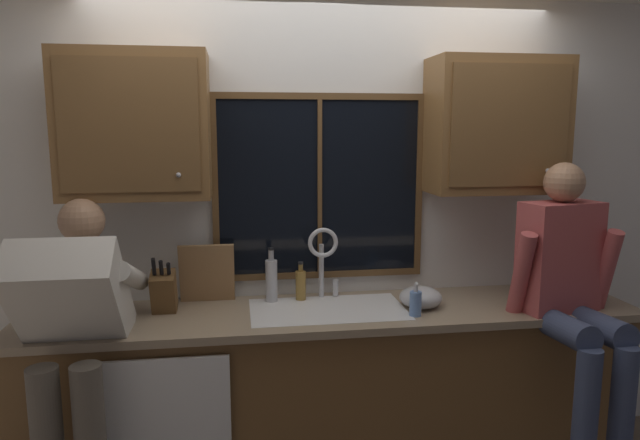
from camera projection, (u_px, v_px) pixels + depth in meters
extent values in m
cube|color=silver|center=(323.00, 230.00, 3.24)|extent=(5.50, 0.12, 2.55)
cube|color=black|center=(319.00, 187.00, 3.13)|extent=(1.10, 0.02, 0.95)
cube|color=brown|center=(320.00, 96.00, 3.04)|extent=(1.17, 0.02, 0.04)
cube|color=brown|center=(320.00, 275.00, 3.20)|extent=(1.17, 0.02, 0.04)
cube|color=brown|center=(215.00, 189.00, 3.04)|extent=(0.03, 0.02, 0.95)
cube|color=brown|center=(419.00, 186.00, 3.20)|extent=(0.03, 0.02, 0.95)
cube|color=brown|center=(320.00, 188.00, 3.12)|extent=(0.02, 0.02, 0.95)
cube|color=brown|center=(333.00, 395.00, 3.03)|extent=(3.10, 0.58, 0.88)
cube|color=gray|center=(334.00, 313.00, 2.94)|extent=(3.16, 0.62, 0.04)
cube|color=white|center=(165.00, 435.00, 2.60)|extent=(0.60, 0.02, 0.74)
cube|color=brown|center=(135.00, 126.00, 2.79)|extent=(0.72, 0.33, 0.72)
cube|color=brown|center=(129.00, 125.00, 2.62)|extent=(0.64, 0.01, 0.62)
sphere|color=#B2B2B7|center=(178.00, 175.00, 2.68)|extent=(0.02, 0.02, 0.02)
cube|color=brown|center=(496.00, 126.00, 3.06)|extent=(0.72, 0.33, 0.72)
cube|color=brown|center=(511.00, 126.00, 2.89)|extent=(0.64, 0.01, 0.62)
sphere|color=#B2B2B7|center=(548.00, 171.00, 2.95)|extent=(0.02, 0.02, 0.02)
cube|color=silver|center=(328.00, 311.00, 2.94)|extent=(0.80, 0.46, 0.02)
cube|color=beige|center=(289.00, 332.00, 2.93)|extent=(0.36, 0.42, 0.20)
cube|color=beige|center=(365.00, 328.00, 2.99)|extent=(0.36, 0.42, 0.20)
cube|color=silver|center=(328.00, 330.00, 2.96)|extent=(0.04, 0.42, 0.20)
cylinder|color=silver|center=(321.00, 271.00, 3.13)|extent=(0.03, 0.03, 0.30)
torus|color=silver|center=(323.00, 243.00, 3.05)|extent=(0.16, 0.02, 0.16)
cylinder|color=silver|center=(335.00, 288.00, 3.16)|extent=(0.03, 0.03, 0.09)
cube|color=beige|center=(72.00, 300.00, 2.47)|extent=(0.44, 0.53, 0.59)
sphere|color=#A57A5B|center=(82.00, 221.00, 2.65)|extent=(0.21, 0.21, 0.21)
cylinder|color=beige|center=(32.00, 280.00, 2.60)|extent=(0.09, 0.52, 0.26)
cylinder|color=beige|center=(131.00, 277.00, 2.67)|extent=(0.09, 0.52, 0.26)
cylinder|color=#384260|center=(563.00, 328.00, 2.72)|extent=(0.14, 0.43, 0.16)
cylinder|color=#384260|center=(597.00, 326.00, 2.75)|extent=(0.14, 0.43, 0.16)
cylinder|color=#384260|center=(587.00, 398.00, 2.55)|extent=(0.11, 0.11, 0.46)
cylinder|color=#384260|center=(623.00, 395.00, 2.57)|extent=(0.11, 0.11, 0.46)
cube|color=#B24C4C|center=(559.00, 256.00, 2.90)|extent=(0.43, 0.28, 0.56)
sphere|color=#A57A5B|center=(564.00, 182.00, 2.84)|extent=(0.20, 0.20, 0.20)
cylinder|color=#B24C4C|center=(521.00, 276.00, 2.83)|extent=(0.08, 0.20, 0.47)
cylinder|color=#B24C4C|center=(605.00, 272.00, 2.90)|extent=(0.08, 0.20, 0.47)
cube|color=brown|center=(164.00, 293.00, 2.87)|extent=(0.12, 0.18, 0.25)
cylinder|color=black|center=(154.00, 267.00, 2.78)|extent=(0.02, 0.05, 0.09)
cylinder|color=black|center=(161.00, 268.00, 2.79)|extent=(0.02, 0.04, 0.08)
cylinder|color=black|center=(169.00, 269.00, 2.80)|extent=(0.02, 0.04, 0.06)
cube|color=#997047|center=(207.00, 273.00, 3.04)|extent=(0.29, 0.09, 0.32)
ellipsoid|color=#B7B7BC|center=(421.00, 297.00, 2.98)|extent=(0.22, 0.22, 0.11)
cylinder|color=#668CCC|center=(415.00, 304.00, 2.83)|extent=(0.06, 0.06, 0.12)
cylinder|color=silver|center=(416.00, 288.00, 2.82)|extent=(0.02, 0.02, 0.04)
cylinder|color=silver|center=(417.00, 284.00, 2.80)|extent=(0.01, 0.04, 0.01)
cylinder|color=#B7B7BC|center=(271.00, 281.00, 3.06)|extent=(0.06, 0.06, 0.23)
cylinder|color=#929296|center=(271.00, 255.00, 3.03)|extent=(0.03, 0.03, 0.06)
cylinder|color=black|center=(271.00, 249.00, 3.03)|extent=(0.03, 0.03, 0.01)
cylinder|color=olive|center=(301.00, 286.00, 3.09)|extent=(0.06, 0.06, 0.16)
cylinder|color=brown|center=(301.00, 268.00, 3.08)|extent=(0.03, 0.03, 0.04)
cylinder|color=black|center=(301.00, 263.00, 3.07)|extent=(0.03, 0.03, 0.01)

